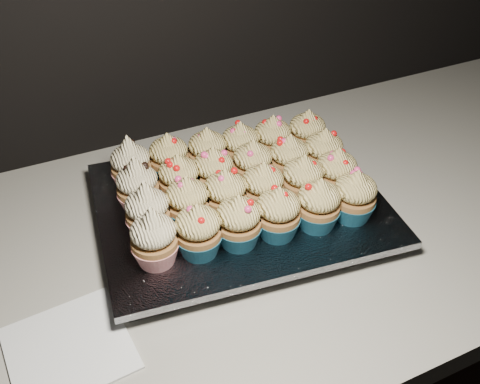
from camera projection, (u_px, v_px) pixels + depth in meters
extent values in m
cube|color=beige|center=(246.00, 234.00, 0.83)|extent=(2.44, 0.64, 0.04)
cube|color=white|center=(69.00, 348.00, 0.64)|extent=(0.15, 0.15, 0.00)
cube|color=black|center=(240.00, 212.00, 0.83)|extent=(0.43, 0.35, 0.02)
cube|color=silver|center=(240.00, 203.00, 0.82)|extent=(0.46, 0.38, 0.01)
cone|color=red|center=(156.00, 252.00, 0.71)|extent=(0.06, 0.06, 0.03)
ellipsoid|color=beige|center=(153.00, 231.00, 0.68)|extent=(0.06, 0.06, 0.04)
cone|color=beige|center=(151.00, 214.00, 0.66)|extent=(0.03, 0.03, 0.03)
cone|color=#185974|center=(199.00, 244.00, 0.72)|extent=(0.06, 0.06, 0.03)
ellipsoid|color=#E6C974|center=(198.00, 222.00, 0.69)|extent=(0.06, 0.06, 0.04)
cone|color=#E6C974|center=(197.00, 209.00, 0.68)|extent=(0.03, 0.03, 0.02)
cone|color=#185974|center=(239.00, 234.00, 0.73)|extent=(0.06, 0.06, 0.03)
ellipsoid|color=#E6C974|center=(239.00, 213.00, 0.71)|extent=(0.06, 0.06, 0.04)
cone|color=#E6C974|center=(239.00, 200.00, 0.69)|extent=(0.03, 0.03, 0.02)
cone|color=#185974|center=(277.00, 226.00, 0.75)|extent=(0.06, 0.06, 0.03)
ellipsoid|color=#E6C974|center=(279.00, 205.00, 0.72)|extent=(0.06, 0.06, 0.04)
cone|color=#E6C974|center=(279.00, 192.00, 0.71)|extent=(0.03, 0.03, 0.02)
cone|color=#185974|center=(317.00, 217.00, 0.76)|extent=(0.06, 0.06, 0.03)
ellipsoid|color=#E6C974|center=(319.00, 196.00, 0.74)|extent=(0.06, 0.06, 0.04)
cone|color=#E6C974|center=(321.00, 183.00, 0.72)|extent=(0.03, 0.03, 0.02)
cone|color=#185974|center=(352.00, 209.00, 0.78)|extent=(0.06, 0.06, 0.03)
ellipsoid|color=#E6C974|center=(356.00, 188.00, 0.75)|extent=(0.06, 0.06, 0.04)
cone|color=#E6C974|center=(358.00, 175.00, 0.74)|extent=(0.03, 0.03, 0.02)
cone|color=red|center=(150.00, 225.00, 0.75)|extent=(0.06, 0.06, 0.03)
ellipsoid|color=beige|center=(147.00, 204.00, 0.72)|extent=(0.06, 0.06, 0.04)
cone|color=beige|center=(144.00, 188.00, 0.71)|extent=(0.03, 0.03, 0.03)
cone|color=#185974|center=(189.00, 215.00, 0.76)|extent=(0.06, 0.06, 0.03)
ellipsoid|color=#E6C974|center=(187.00, 194.00, 0.74)|extent=(0.06, 0.06, 0.04)
cone|color=#E6C974|center=(186.00, 181.00, 0.73)|extent=(0.03, 0.03, 0.02)
cone|color=#185974|center=(226.00, 207.00, 0.78)|extent=(0.06, 0.06, 0.03)
ellipsoid|color=#E6C974|center=(225.00, 187.00, 0.75)|extent=(0.06, 0.06, 0.04)
cone|color=#E6C974|center=(225.00, 174.00, 0.74)|extent=(0.03, 0.03, 0.02)
cone|color=#185974|center=(262.00, 200.00, 0.79)|extent=(0.06, 0.06, 0.03)
ellipsoid|color=#E6C974|center=(263.00, 180.00, 0.77)|extent=(0.06, 0.06, 0.04)
cone|color=#E6C974|center=(264.00, 167.00, 0.75)|extent=(0.03, 0.03, 0.02)
cone|color=#185974|center=(301.00, 193.00, 0.80)|extent=(0.06, 0.06, 0.03)
ellipsoid|color=#E6C974|center=(303.00, 172.00, 0.78)|extent=(0.06, 0.06, 0.04)
cone|color=#E6C974|center=(304.00, 159.00, 0.77)|extent=(0.03, 0.03, 0.02)
cone|color=#185974|center=(334.00, 185.00, 0.82)|extent=(0.06, 0.06, 0.03)
ellipsoid|color=#E6C974|center=(337.00, 165.00, 0.79)|extent=(0.06, 0.06, 0.04)
cone|color=#E6C974|center=(339.00, 152.00, 0.78)|extent=(0.03, 0.03, 0.02)
cone|color=red|center=(140.00, 200.00, 0.79)|extent=(0.06, 0.06, 0.03)
ellipsoid|color=beige|center=(137.00, 179.00, 0.77)|extent=(0.06, 0.06, 0.04)
cone|color=beige|center=(134.00, 164.00, 0.75)|extent=(0.03, 0.03, 0.03)
cone|color=#185974|center=(181.00, 192.00, 0.81)|extent=(0.06, 0.06, 0.03)
ellipsoid|color=#E6C974|center=(179.00, 171.00, 0.78)|extent=(0.06, 0.06, 0.04)
cone|color=#E6C974|center=(178.00, 159.00, 0.77)|extent=(0.03, 0.03, 0.02)
cone|color=#185974|center=(214.00, 184.00, 0.82)|extent=(0.06, 0.06, 0.03)
ellipsoid|color=#E6C974|center=(213.00, 164.00, 0.80)|extent=(0.06, 0.06, 0.04)
cone|color=#E6C974|center=(213.00, 151.00, 0.78)|extent=(0.03, 0.03, 0.02)
cone|color=#185974|center=(253.00, 177.00, 0.84)|extent=(0.06, 0.06, 0.03)
ellipsoid|color=#E6C974|center=(253.00, 157.00, 0.81)|extent=(0.06, 0.06, 0.04)
cone|color=#E6C974|center=(253.00, 144.00, 0.80)|extent=(0.03, 0.03, 0.02)
cone|color=#185974|center=(288.00, 171.00, 0.85)|extent=(0.06, 0.06, 0.03)
ellipsoid|color=#E6C974|center=(289.00, 151.00, 0.82)|extent=(0.06, 0.06, 0.04)
cone|color=#E6C974|center=(290.00, 139.00, 0.81)|extent=(0.03, 0.03, 0.02)
cone|color=#185974|center=(322.00, 165.00, 0.86)|extent=(0.06, 0.06, 0.03)
ellipsoid|color=#E6C974|center=(324.00, 145.00, 0.84)|extent=(0.06, 0.06, 0.04)
cone|color=#E6C974|center=(326.00, 133.00, 0.82)|extent=(0.03, 0.03, 0.02)
cone|color=red|center=(133.00, 178.00, 0.83)|extent=(0.06, 0.06, 0.03)
ellipsoid|color=beige|center=(130.00, 158.00, 0.81)|extent=(0.06, 0.06, 0.04)
cone|color=beige|center=(128.00, 143.00, 0.79)|extent=(0.03, 0.03, 0.03)
cone|color=#185974|center=(170.00, 170.00, 0.85)|extent=(0.06, 0.06, 0.03)
ellipsoid|color=#E6C974|center=(168.00, 150.00, 0.83)|extent=(0.06, 0.06, 0.04)
cone|color=#E6C974|center=(167.00, 138.00, 0.81)|extent=(0.03, 0.03, 0.02)
cone|color=#185974|center=(208.00, 164.00, 0.86)|extent=(0.06, 0.06, 0.03)
ellipsoid|color=#E6C974|center=(207.00, 144.00, 0.84)|extent=(0.06, 0.06, 0.04)
cone|color=#E6C974|center=(207.00, 132.00, 0.82)|extent=(0.03, 0.03, 0.02)
cone|color=#185974|center=(240.00, 158.00, 0.88)|extent=(0.06, 0.06, 0.03)
ellipsoid|color=#E6C974|center=(240.00, 139.00, 0.85)|extent=(0.06, 0.06, 0.04)
cone|color=#E6C974|center=(240.00, 126.00, 0.84)|extent=(0.03, 0.03, 0.02)
cone|color=#185974|center=(272.00, 151.00, 0.89)|extent=(0.06, 0.06, 0.03)
ellipsoid|color=#E6C974|center=(273.00, 132.00, 0.87)|extent=(0.06, 0.06, 0.04)
cone|color=#E6C974|center=(273.00, 120.00, 0.85)|extent=(0.03, 0.03, 0.02)
cone|color=#185974|center=(306.00, 145.00, 0.91)|extent=(0.06, 0.06, 0.03)
ellipsoid|color=#E6C974|center=(308.00, 126.00, 0.88)|extent=(0.06, 0.06, 0.04)
cone|color=#E6C974|center=(309.00, 114.00, 0.87)|extent=(0.03, 0.03, 0.02)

